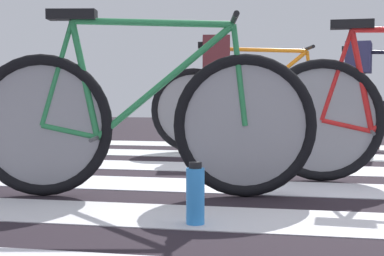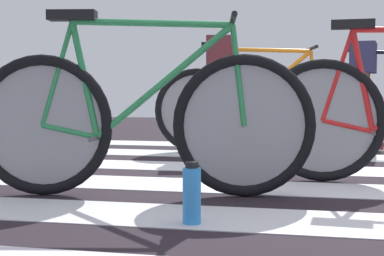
{
  "view_description": "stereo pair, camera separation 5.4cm",
  "coord_description": "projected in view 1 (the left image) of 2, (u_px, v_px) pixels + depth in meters",
  "views": [
    {
      "loc": [
        -0.28,
        -3.21,
        0.56
      ],
      "look_at": [
        -0.84,
        -0.24,
        0.35
      ],
      "focal_mm": 52.52,
      "sensor_mm": 36.0,
      "label": 1
    },
    {
      "loc": [
        -0.23,
        -3.21,
        0.56
      ],
      "look_at": [
        -0.84,
        -0.24,
        0.35
      ],
      "focal_mm": 52.52,
      "sensor_mm": 36.0,
      "label": 2
    }
  ],
  "objects": [
    {
      "name": "ground",
      "position": [
        348.0,
        188.0,
        3.13
      ],
      "size": [
        18.0,
        14.0,
        0.02
      ],
      "color": "black"
    },
    {
      "name": "crosswalk_markings",
      "position": [
        338.0,
        191.0,
        2.98
      ],
      "size": [
        5.37,
        5.02,
        0.0
      ],
      "color": "silver",
      "rests_on": "ground"
    },
    {
      "name": "bicycle_1_of_4",
      "position": [
        142.0,
        120.0,
        2.81
      ],
      "size": [
        1.72,
        0.54,
        0.93
      ],
      "rotation": [
        0.0,
        0.0,
        0.16
      ],
      "color": "black",
      "rests_on": "ground"
    },
    {
      "name": "bicycle_3_of_4",
      "position": [
        253.0,
        107.0,
        4.76
      ],
      "size": [
        1.72,
        0.54,
        0.93
      ],
      "rotation": [
        0.0,
        0.0,
        0.17
      ],
      "color": "black",
      "rests_on": "ground"
    },
    {
      "name": "cyclist_3_of_4",
      "position": [
        216.0,
        78.0,
        4.75
      ],
      "size": [
        0.37,
        0.44,
        0.98
      ],
      "rotation": [
        0.0,
        0.0,
        0.17
      ],
      "color": "tan",
      "rests_on": "ground"
    },
    {
      "name": "cyclist_4_of_4",
      "position": [
        359.0,
        80.0,
        5.18
      ],
      "size": [
        0.37,
        0.44,
        0.97
      ],
      "rotation": [
        0.0,
        0.0,
        -0.16
      ],
      "color": "brown",
      "rests_on": "ground"
    },
    {
      "name": "water_bottle",
      "position": [
        195.0,
        195.0,
        2.23
      ],
      "size": [
        0.07,
        0.07,
        0.25
      ],
      "color": "#3089E0",
      "rests_on": "ground"
    }
  ]
}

